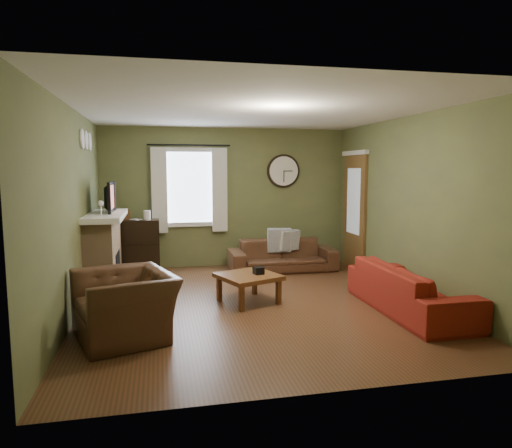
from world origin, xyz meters
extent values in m
cube|color=#53321E|center=(0.00, 0.00, 0.00)|extent=(4.60, 5.20, 0.00)
cube|color=white|center=(0.00, 0.00, 2.60)|extent=(4.60, 5.20, 0.00)
cube|color=#5E663A|center=(-2.30, 0.00, 1.30)|extent=(0.00, 5.20, 2.60)
cube|color=#5E663A|center=(2.30, 0.00, 1.30)|extent=(0.00, 5.20, 2.60)
cube|color=#5E663A|center=(0.00, 2.60, 1.30)|extent=(4.60, 0.00, 2.60)
cube|color=#5E663A|center=(0.00, -2.60, 1.30)|extent=(4.60, 0.00, 2.60)
cube|color=tan|center=(-2.10, 1.15, 0.55)|extent=(0.40, 1.40, 1.10)
cube|color=black|center=(-1.91, 1.15, 0.30)|extent=(0.04, 0.60, 0.55)
cube|color=white|center=(-2.07, 1.15, 1.14)|extent=(0.58, 1.60, 0.08)
imported|color=black|center=(-2.05, 1.30, 1.35)|extent=(0.08, 0.60, 0.35)
cube|color=#994C3F|center=(-1.97, 1.30, 1.41)|extent=(0.02, 0.62, 0.36)
cylinder|color=white|center=(-2.28, 0.80, 2.25)|extent=(0.28, 0.28, 0.03)
cylinder|color=white|center=(-2.28, 1.15, 2.25)|extent=(0.28, 0.28, 0.03)
cylinder|color=white|center=(-2.28, 1.50, 2.25)|extent=(0.28, 0.28, 0.03)
cylinder|color=black|center=(-0.70, 2.48, 2.27)|extent=(0.03, 0.03, 1.50)
cube|color=silver|center=(-1.25, 2.48, 1.45)|extent=(0.28, 0.04, 1.55)
cube|color=silver|center=(-0.15, 2.48, 1.45)|extent=(0.28, 0.04, 1.55)
cube|color=brown|center=(2.27, 1.85, 1.05)|extent=(0.05, 0.90, 2.10)
imported|color=brown|center=(-1.71, 2.08, 0.96)|extent=(0.24, 0.25, 0.02)
imported|color=#462A1B|center=(0.91, 1.90, 0.28)|extent=(1.92, 0.75, 0.56)
cube|color=#93999F|center=(1.05, 1.94, 0.55)|extent=(0.38, 0.20, 0.36)
cube|color=#93999F|center=(0.87, 1.97, 0.55)|extent=(0.44, 0.18, 0.43)
imported|color=maroon|center=(1.88, -0.77, 0.30)|extent=(0.81, 2.06, 0.60)
imported|color=#462A1B|center=(-1.65, -0.94, 0.36)|extent=(1.26, 1.35, 0.71)
cube|color=black|center=(0.06, 0.05, 0.40)|extent=(0.15, 0.15, 0.10)
camera|label=1|loc=(-1.25, -5.97, 1.83)|focal=32.00mm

